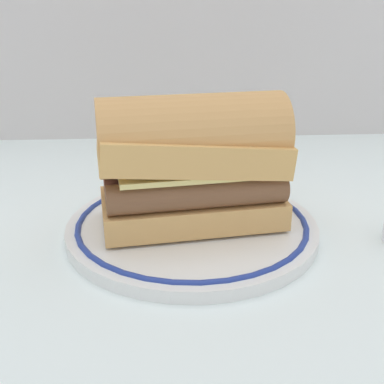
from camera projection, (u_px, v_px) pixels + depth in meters
name	position (u px, v px, depth m)	size (l,w,h in m)	color
ground_plane	(209.00, 225.00, 0.53)	(1.50, 1.50, 0.00)	white
plate	(192.00, 226.00, 0.51)	(0.25, 0.25, 0.01)	white
sausage_sandwich	(192.00, 160.00, 0.48)	(0.19, 0.11, 0.13)	tan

